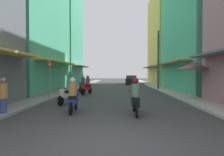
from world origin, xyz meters
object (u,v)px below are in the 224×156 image
object	(u,v)px
motorbike_blue	(73,97)
motorbike_green	(83,84)
parked_car	(131,80)
street_sign_no_entry	(50,74)
pedestrian_crossing	(3,97)
utility_pole	(158,60)
motorbike_black	(135,98)
vendor_umbrella	(194,66)
motorbike_white	(66,95)
motorbike_red	(87,86)

from	to	relation	value
motorbike_blue	motorbike_green	world-z (taller)	same
parked_car	street_sign_no_entry	bearing A→B (deg)	-109.63
pedestrian_crossing	utility_pole	bearing A→B (deg)	55.08
motorbike_green	street_sign_no_entry	distance (m)	5.79
pedestrian_crossing	motorbike_blue	bearing A→B (deg)	16.57
motorbike_black	motorbike_green	xyz separation A→B (m)	(-4.13, 9.91, 0.00)
motorbike_green	pedestrian_crossing	xyz separation A→B (m)	(-1.34, -10.35, 0.09)
parked_car	vendor_umbrella	distance (m)	18.48
motorbike_blue	parked_car	size ratio (longest dim) A/B	0.43
parked_car	vendor_umbrella	size ratio (longest dim) A/B	1.71
motorbike_white	pedestrian_crossing	xyz separation A→B (m)	(-1.78, -2.99, 0.29)
motorbike_green	parked_car	distance (m)	14.10
motorbike_black	vendor_umbrella	bearing A→B (deg)	47.73
street_sign_no_entry	vendor_umbrella	bearing A→B (deg)	2.30
parked_car	motorbike_white	bearing A→B (deg)	-103.94
utility_pole	parked_car	bearing A→B (deg)	101.62
street_sign_no_entry	utility_pole	bearing A→B (deg)	42.71
motorbike_green	utility_pole	world-z (taller)	utility_pole
motorbike_red	street_sign_no_entry	size ratio (longest dim) A/B	0.66
motorbike_red	pedestrian_crossing	world-z (taller)	pedestrian_crossing
motorbike_black	motorbike_blue	distance (m)	2.76
parked_car	pedestrian_crossing	xyz separation A→B (m)	(-6.83, -23.34, 0.05)
motorbike_black	utility_pole	size ratio (longest dim) A/B	0.29
motorbike_blue	motorbike_green	bearing A→B (deg)	98.32
motorbike_red	motorbike_white	bearing A→B (deg)	-93.66
motorbike_white	pedestrian_crossing	size ratio (longest dim) A/B	1.13
motorbike_black	vendor_umbrella	xyz separation A→B (m)	(4.28, 4.71, 1.55)
motorbike_white	parked_car	world-z (taller)	parked_car
motorbike_blue	pedestrian_crossing	size ratio (longest dim) A/B	1.14
motorbike_blue	motorbike_white	world-z (taller)	motorbike_blue
motorbike_black	pedestrian_crossing	distance (m)	5.49
parked_car	utility_pole	size ratio (longest dim) A/B	0.67
motorbike_blue	vendor_umbrella	bearing A→B (deg)	31.72
pedestrian_crossing	street_sign_no_entry	distance (m)	4.86
motorbike_white	motorbike_green	size ratio (longest dim) A/B	0.99
motorbike_red	parked_car	world-z (taller)	motorbike_red
motorbike_white	street_sign_no_entry	bearing A→B (deg)	131.43
motorbike_black	motorbike_blue	xyz separation A→B (m)	(-2.74, 0.37, 0.00)
parked_car	pedestrian_crossing	world-z (taller)	pedestrian_crossing
vendor_umbrella	motorbike_red	bearing A→B (deg)	158.96
motorbike_blue	motorbike_white	size ratio (longest dim) A/B	1.01
parked_car	vendor_umbrella	bearing A→B (deg)	-80.87
motorbike_white	motorbike_blue	bearing A→B (deg)	-66.39
utility_pole	street_sign_no_entry	xyz separation A→B (m)	(-8.78, -8.10, -1.51)
parked_car	pedestrian_crossing	size ratio (longest dim) A/B	2.67
motorbike_white	street_sign_no_entry	world-z (taller)	street_sign_no_entry
vendor_umbrella	utility_pole	distance (m)	7.82
motorbike_black	motorbike_green	world-z (taller)	same
motorbike_black	motorbike_red	distance (m)	8.36
motorbike_blue	motorbike_red	distance (m)	7.31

